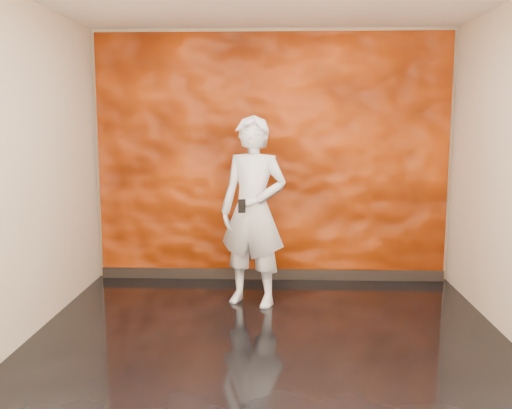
# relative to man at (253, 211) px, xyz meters

# --- Properties ---
(room) EXTENTS (4.02, 4.02, 2.81)m
(room) POSITION_rel_man_xyz_m (0.17, -1.05, 0.47)
(room) COLOR black
(room) RESTS_ON ground
(feature_wall) EXTENTS (3.90, 0.06, 2.75)m
(feature_wall) POSITION_rel_man_xyz_m (0.17, 0.91, 0.45)
(feature_wall) COLOR #C44007
(feature_wall) RESTS_ON ground
(baseboard) EXTENTS (3.90, 0.04, 0.12)m
(baseboard) POSITION_rel_man_xyz_m (0.17, 0.87, -0.87)
(baseboard) COLOR black
(baseboard) RESTS_ON ground
(man) EXTENTS (0.79, 0.65, 1.85)m
(man) POSITION_rel_man_xyz_m (0.00, 0.00, 0.00)
(man) COLOR #ACB2BC
(man) RESTS_ON ground
(phone) EXTENTS (0.07, 0.03, 0.13)m
(phone) POSITION_rel_man_xyz_m (-0.10, -0.24, 0.09)
(phone) COLOR black
(phone) RESTS_ON man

